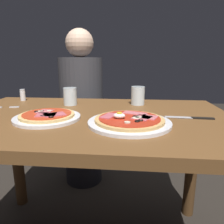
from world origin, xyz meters
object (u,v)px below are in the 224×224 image
at_px(fork, 0,107).
at_px(salt_shaker, 23,95).
at_px(dining_table, 90,139).
at_px(pizza_foreground, 129,121).
at_px(water_glass_far, 70,98).
at_px(water_glass_near, 138,97).
at_px(diner_person, 82,114).
at_px(pizza_across_left, 47,116).
at_px(knife, 193,118).

relative_size(fork, salt_shaker, 2.35).
height_order(dining_table, pizza_foreground, pizza_foreground).
xyz_separation_m(water_glass_far, salt_shaker, (-0.31, 0.09, -0.01)).
bearing_deg(water_glass_near, diner_person, 133.96).
height_order(dining_table, salt_shaker, salt_shaker).
distance_m(pizza_across_left, water_glass_far, 0.28).
xyz_separation_m(dining_table, water_glass_far, (-0.14, 0.20, 0.15)).
bearing_deg(knife, diner_person, 132.59).
bearing_deg(water_glass_near, pizza_across_left, -138.68).
height_order(pizza_across_left, fork, pizza_across_left).
bearing_deg(water_glass_far, water_glass_near, 6.81).
height_order(water_glass_far, fork, water_glass_far).
relative_size(water_glass_far, salt_shaker, 1.37).
relative_size(pizza_across_left, diner_person, 0.22).
bearing_deg(knife, dining_table, 177.44).
bearing_deg(knife, pizza_across_left, -173.58).
bearing_deg(pizza_foreground, diner_person, 115.30).
bearing_deg(diner_person, salt_shaker, 55.46).
relative_size(dining_table, salt_shaker, 18.46).
height_order(water_glass_far, knife, water_glass_far).
relative_size(pizza_foreground, water_glass_near, 3.21).
xyz_separation_m(dining_table, water_glass_near, (0.22, 0.24, 0.16)).
xyz_separation_m(pizza_foreground, pizza_across_left, (-0.33, 0.04, -0.00)).
relative_size(water_glass_far, diner_person, 0.08).
bearing_deg(water_glass_far, pizza_foreground, -45.05).
distance_m(salt_shaker, diner_person, 0.50).
xyz_separation_m(pizza_across_left, diner_person, (-0.04, 0.75, -0.18)).
height_order(pizza_foreground, salt_shaker, salt_shaker).
height_order(pizza_foreground, pizza_across_left, pizza_foreground).
bearing_deg(water_glass_near, water_glass_far, -173.19).
height_order(pizza_across_left, diner_person, diner_person).
xyz_separation_m(pizza_foreground, water_glass_near, (0.04, 0.36, 0.03)).
distance_m(fork, diner_person, 0.66).
bearing_deg(water_glass_near, fork, -168.05).
height_order(pizza_foreground, diner_person, diner_person).
bearing_deg(pizza_across_left, water_glass_near, 41.32).
bearing_deg(pizza_foreground, fork, 161.62).
relative_size(pizza_foreground, water_glass_far, 3.38).
xyz_separation_m(pizza_across_left, salt_shaker, (-0.30, 0.37, 0.02)).
bearing_deg(diner_person, fork, 64.14).
xyz_separation_m(dining_table, knife, (0.43, -0.02, 0.12)).
distance_m(knife, diner_person, 0.94).
xyz_separation_m(pizza_across_left, knife, (0.59, 0.07, -0.01)).
height_order(pizza_foreground, knife, pizza_foreground).
bearing_deg(pizza_foreground, knife, 21.65).
xyz_separation_m(water_glass_near, knife, (0.22, -0.26, -0.04)).
bearing_deg(dining_table, diner_person, 106.31).
relative_size(knife, salt_shaker, 2.92).
bearing_deg(pizza_foreground, water_glass_near, 83.87).
xyz_separation_m(water_glass_far, fork, (-0.33, -0.10, -0.04)).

